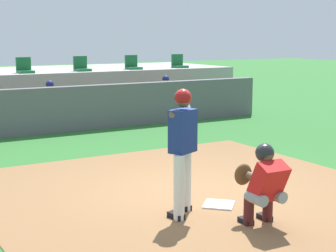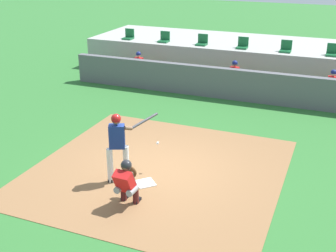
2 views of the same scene
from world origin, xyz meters
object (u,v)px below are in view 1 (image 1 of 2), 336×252
(dugout_player_1, at_px, (52,103))
(stadium_seat_5, at_px, (133,65))
(batter_at_plate, at_px, (183,144))
(home_plate, at_px, (219,204))
(stadium_seat_6, at_px, (179,64))
(catcher_crouched, at_px, (263,182))
(dugout_player_2, at_px, (168,96))
(stadium_seat_4, at_px, (82,67))
(stadium_seat_3, at_px, (25,69))

(dugout_player_1, bearing_deg, stadium_seat_5, 29.75)
(batter_at_plate, bearing_deg, home_plate, 5.47)
(home_plate, bearing_deg, stadium_seat_6, 61.31)
(home_plate, xyz_separation_m, stadium_seat_5, (3.71, 10.18, 1.51))
(batter_at_plate, relative_size, catcher_crouched, 0.85)
(stadium_seat_5, bearing_deg, catcher_crouched, -108.41)
(home_plate, height_order, catcher_crouched, catcher_crouched)
(stadium_seat_6, bearing_deg, dugout_player_2, -129.23)
(dugout_player_2, height_order, stadium_seat_4, stadium_seat_4)
(stadium_seat_4, xyz_separation_m, stadium_seat_6, (3.71, 0.00, 0.00))
(dugout_player_2, distance_m, stadium_seat_3, 4.49)
(batter_at_plate, xyz_separation_m, stadium_seat_4, (2.54, 10.24, 0.50))
(catcher_crouched, bearing_deg, stadium_seat_4, 80.55)
(stadium_seat_5, bearing_deg, stadium_seat_3, 180.00)
(catcher_crouched, distance_m, dugout_player_1, 9.12)
(batter_at_plate, xyz_separation_m, stadium_seat_3, (0.68, 10.24, 0.50))
(stadium_seat_4, distance_m, stadium_seat_5, 1.86)
(dugout_player_1, bearing_deg, stadium_seat_3, 94.33)
(dugout_player_1, distance_m, stadium_seat_3, 2.21)
(dugout_player_1, bearing_deg, catcher_crouched, -90.96)
(stadium_seat_4, bearing_deg, home_plate, -100.34)
(stadium_seat_5, bearing_deg, stadium_seat_6, 0.00)
(catcher_crouched, bearing_deg, stadium_seat_3, 90.00)
(home_plate, xyz_separation_m, stadium_seat_4, (1.86, 10.18, 1.51))
(home_plate, relative_size, batter_at_plate, 0.24)
(stadium_seat_5, relative_size, stadium_seat_6, 1.00)
(batter_at_plate, distance_m, stadium_seat_6, 12.01)
(catcher_crouched, bearing_deg, stadium_seat_5, 71.59)
(home_plate, relative_size, dugout_player_1, 0.34)
(stadium_seat_4, distance_m, stadium_seat_6, 3.71)
(dugout_player_2, bearing_deg, stadium_seat_3, 152.51)
(stadium_seat_3, bearing_deg, dugout_player_2, -27.49)
(stadium_seat_4, xyz_separation_m, stadium_seat_5, (1.86, 0.00, 0.00))
(home_plate, bearing_deg, stadium_seat_4, 79.66)
(batter_at_plate, height_order, dugout_player_2, batter_at_plate)
(dugout_player_1, height_order, stadium_seat_3, stadium_seat_3)
(home_plate, distance_m, dugout_player_1, 8.17)
(home_plate, distance_m, stadium_seat_5, 10.94)
(batter_at_plate, bearing_deg, stadium_seat_4, 76.08)
(home_plate, distance_m, stadium_seat_4, 10.46)
(stadium_seat_6, bearing_deg, stadium_seat_5, 180.00)
(catcher_crouched, distance_m, stadium_seat_5, 11.79)
(stadium_seat_3, bearing_deg, dugout_player_1, -85.67)
(stadium_seat_4, bearing_deg, stadium_seat_5, 0.00)
(home_plate, bearing_deg, dugout_player_1, 88.92)
(catcher_crouched, distance_m, stadium_seat_4, 11.35)
(stadium_seat_6, bearing_deg, stadium_seat_3, 180.00)
(catcher_crouched, distance_m, stadium_seat_6, 12.50)
(batter_at_plate, xyz_separation_m, catcher_crouched, (0.68, -0.91, -0.43))
(catcher_crouched, xyz_separation_m, stadium_seat_3, (-0.00, 11.16, 0.93))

